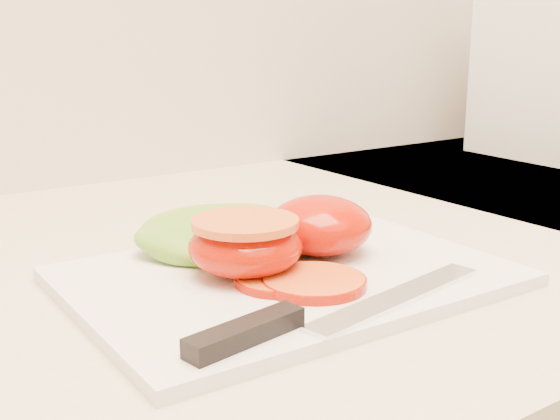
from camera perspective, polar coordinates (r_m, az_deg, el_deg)
cutting_board at (r=0.53m, az=0.62°, el=-5.43°), size 0.32×0.23×0.01m
tomato_half_dome at (r=0.57m, az=3.26°, el=-1.23°), size 0.08×0.08×0.05m
tomato_half_cut at (r=0.52m, az=-2.83°, el=-2.78°), size 0.08×0.08×0.04m
tomato_slice_0 at (r=0.50m, az=2.76°, el=-5.86°), size 0.07×0.07×0.01m
tomato_slice_1 at (r=0.50m, az=0.02°, el=-5.66°), size 0.06×0.06×0.01m
lettuce_leaf_0 at (r=0.57m, az=-4.20°, el=-2.00°), size 0.18×0.16×0.03m
lettuce_leaf_1 at (r=0.60m, az=-1.10°, el=-1.64°), size 0.12×0.12×0.02m
knife at (r=0.44m, az=2.51°, el=-8.69°), size 0.25×0.05×0.01m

